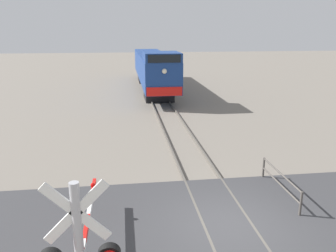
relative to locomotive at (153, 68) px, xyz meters
name	(u,v)px	position (x,y,z in m)	size (l,w,h in m)	color
ground_plane	(228,229)	(0.00, -24.38, -2.09)	(160.00, 160.00, 0.00)	slate
rail_track_left	(204,229)	(-0.72, -24.38, -2.02)	(0.08, 80.00, 0.15)	#59544C
rail_track_right	(251,225)	(0.72, -24.38, -2.02)	(0.08, 80.00, 0.15)	#59544C
road_surface	(228,227)	(0.00, -24.38, -2.02)	(36.00, 6.35, 0.15)	#38383A
locomotive	(153,68)	(0.00, 0.00, 0.00)	(2.73, 18.78, 4.07)	black
guard_railing	(280,181)	(2.38, -22.71, -1.47)	(0.08, 2.95, 0.95)	#4C4742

